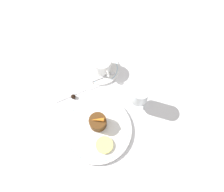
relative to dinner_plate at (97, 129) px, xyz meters
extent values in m
plane|color=white|center=(0.02, 0.05, -0.01)|extent=(3.00, 3.00, 0.00)
cylinder|color=white|center=(0.00, 0.00, 0.00)|extent=(0.26, 0.26, 0.01)
torus|color=#8CB2D1|center=(0.00, 0.00, 0.00)|extent=(0.24, 0.24, 0.00)
cylinder|color=white|center=(-0.23, 0.14, 0.00)|extent=(0.15, 0.15, 0.01)
torus|color=#8CB2D1|center=(-0.23, 0.14, 0.00)|extent=(0.14, 0.14, 0.00)
cylinder|color=white|center=(-0.23, 0.14, 0.03)|extent=(0.08, 0.08, 0.07)
cylinder|color=#331E0F|center=(-0.23, 0.14, 0.04)|extent=(0.07, 0.07, 0.05)
torus|color=white|center=(-0.18, 0.14, 0.04)|extent=(0.04, 0.01, 0.04)
cube|color=silver|center=(-0.19, 0.11, 0.00)|extent=(0.01, 0.09, 0.00)
ellipsoid|color=silver|center=(-0.18, 0.17, 0.00)|extent=(0.02, 0.02, 0.00)
cylinder|color=silver|center=(-0.02, 0.19, -0.01)|extent=(0.07, 0.07, 0.01)
cylinder|color=silver|center=(-0.02, 0.19, 0.02)|extent=(0.01, 0.01, 0.05)
cylinder|color=silver|center=(-0.02, 0.19, 0.08)|extent=(0.07, 0.07, 0.07)
cylinder|color=#470A14|center=(-0.02, 0.19, 0.07)|extent=(0.06, 0.06, 0.04)
cube|color=silver|center=(-0.18, -0.02, -0.01)|extent=(0.02, 0.14, 0.01)
cube|color=silver|center=(-0.17, 0.07, -0.01)|extent=(0.02, 0.05, 0.01)
cylinder|color=#563314|center=(-0.02, 0.01, 0.03)|extent=(0.06, 0.06, 0.05)
cone|color=orange|center=(-0.02, 0.01, 0.06)|extent=(0.03, 0.05, 0.01)
cylinder|color=#EFE075|center=(0.07, 0.00, 0.01)|extent=(0.06, 0.06, 0.01)
sphere|color=black|center=(-0.17, -0.02, 0.00)|extent=(0.02, 0.02, 0.02)
camera|label=1|loc=(0.20, -0.05, 0.81)|focal=35.00mm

